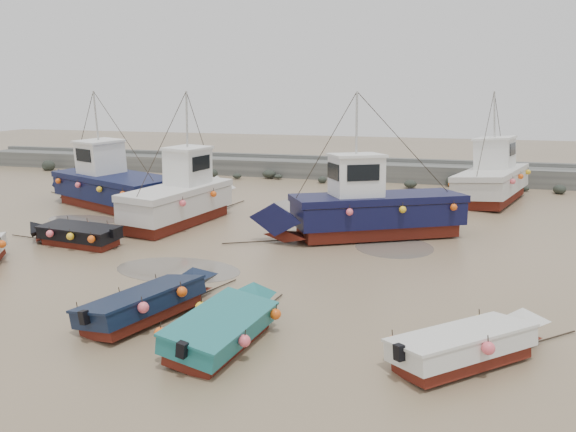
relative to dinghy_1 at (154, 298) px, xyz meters
name	(u,v)px	position (x,y,z in m)	size (l,w,h in m)	color
ground	(232,269)	(0.53, 4.69, -0.55)	(120.00, 120.00, 0.00)	#8E755B
seawall	(342,170)	(0.58, 26.68, 0.08)	(60.00, 4.92, 1.50)	slate
puddle_a	(178,270)	(-1.29, 4.03, -0.55)	(4.67, 4.67, 0.01)	#625A50
puddle_b	(394,247)	(5.92, 9.15, -0.55)	(3.20, 3.20, 0.01)	#625A50
puddle_c	(83,219)	(-9.47, 10.04, -0.55)	(3.81, 3.81, 0.01)	#625A50
puddle_d	(316,208)	(1.08, 15.88, -0.55)	(5.46, 5.46, 0.01)	#625A50
dinghy_1	(154,298)	(0.00, 0.00, 0.00)	(2.97, 5.78, 1.43)	maroon
dinghy_2	(226,321)	(2.57, -0.95, 0.00)	(2.40, 5.67, 1.43)	maroon
dinghy_3	(476,341)	(8.67, -0.45, 0.00)	(4.71, 4.46, 1.43)	maroon
dinghy_4	(73,232)	(-7.00, 5.94, 0.00)	(5.73, 2.21, 1.43)	maroon
cabin_boat_0	(108,183)	(-10.05, 13.24, 0.76)	(10.74, 6.35, 6.22)	maroon
cabin_boat_1	(185,195)	(-4.29, 10.93, 0.81)	(3.57, 9.52, 6.22)	maroon
cabin_boat_2	(364,208)	(4.45, 10.42, 0.78)	(9.95, 6.34, 6.22)	maroon
cabin_boat_3	(496,177)	(10.62, 20.87, 0.80)	(5.05, 9.79, 6.22)	maroon
person	(190,212)	(-5.14, 13.16, -0.55)	(0.67, 0.44, 1.84)	#1D273C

